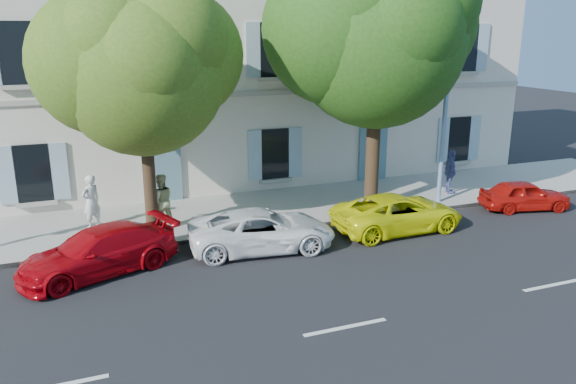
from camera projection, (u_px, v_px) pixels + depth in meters
name	position (u px, v px, depth m)	size (l,w,h in m)	color
ground	(282.00, 261.00, 15.93)	(90.00, 90.00, 0.00)	black
sidewalk	(238.00, 213.00, 19.91)	(36.00, 4.50, 0.15)	#A09E96
kerb	(257.00, 232.00, 17.96)	(36.00, 0.16, 0.16)	#9E998E
building	(196.00, 38.00, 23.43)	(28.00, 7.00, 12.00)	beige
car_red_coupe	(98.00, 252.00, 14.97)	(1.73, 4.25, 1.23)	#A7040D
car_white_coupe	(262.00, 230.00, 16.61)	(2.00, 4.34, 1.21)	white
car_yellow_supercar	(398.00, 213.00, 18.20)	(2.00, 4.34, 1.21)	#E0E209
car_red_hatchback	(525.00, 195.00, 20.38)	(1.28, 3.18, 1.08)	#AC100A
tree_left	(142.00, 72.00, 16.48)	(4.98, 4.98, 7.72)	#3A2819
tree_right	(377.00, 40.00, 18.64)	(5.91, 5.91, 9.11)	#3A2819
street_lamp	(451.00, 71.00, 19.47)	(0.32, 1.81, 8.46)	#7293BF
pedestrian_a	(91.00, 201.00, 17.96)	(0.64, 0.42, 1.76)	silver
pedestrian_b	(161.00, 201.00, 17.96)	(0.86, 0.67, 1.77)	tan
pedestrian_c	(450.00, 171.00, 21.84)	(1.02, 0.43, 1.74)	#4E5890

